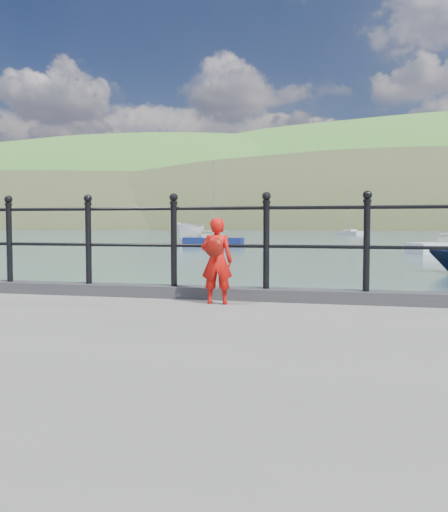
% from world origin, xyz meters
% --- Properties ---
extents(ground, '(600.00, 600.00, 0.00)m').
position_xyz_m(ground, '(0.00, 0.00, 0.00)').
color(ground, '#2D4251').
rests_on(ground, ground).
extents(kerb, '(60.00, 0.30, 0.15)m').
position_xyz_m(kerb, '(0.00, -0.15, 1.07)').
color(kerb, '#28282B').
rests_on(kerb, quay).
extents(railing, '(18.11, 0.11, 1.20)m').
position_xyz_m(railing, '(0.00, -0.15, 1.82)').
color(railing, black).
rests_on(railing, kerb).
extents(far_shore, '(830.00, 200.00, 156.00)m').
position_xyz_m(far_shore, '(38.34, 239.41, -22.57)').
color(far_shore, '#333A21').
rests_on(far_shore, ground).
extents(child, '(0.39, 0.32, 1.03)m').
position_xyz_m(child, '(0.07, -0.58, 1.52)').
color(child, red).
rests_on(child, quay).
extents(launch_white, '(3.06, 5.71, 2.09)m').
position_xyz_m(launch_white, '(-15.24, 48.66, 1.05)').
color(launch_white, silver).
rests_on(launch_white, ground).
extents(sailboat_deep, '(4.93, 5.76, 8.73)m').
position_xyz_m(sailboat_deep, '(1.36, 89.88, 0.34)').
color(sailboat_deep, silver).
rests_on(sailboat_deep, ground).
extents(sailboat_port, '(5.43, 1.74, 7.95)m').
position_xyz_m(sailboat_port, '(-10.68, 41.14, 0.34)').
color(sailboat_port, '#121D51').
rests_on(sailboat_port, ground).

